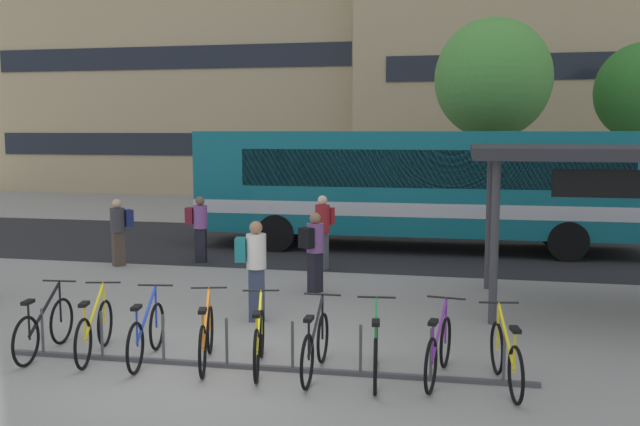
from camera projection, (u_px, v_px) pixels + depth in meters
ground at (220, 365)px, 9.58m from camera, size 200.00×200.00×0.00m
bus_lane_asphalt at (343, 246)px, 19.37m from camera, size 80.00×7.20×0.01m
city_bus at (417, 184)px, 18.75m from camera, size 12.07×2.76×3.20m
bike_rack at (259, 363)px, 9.39m from camera, size 7.37×0.26×0.70m
parked_bicycle_black_0 at (45, 329)px, 9.99m from camera, size 0.52×1.72×0.99m
parked_bicycle_yellow_1 at (95, 331)px, 9.88m from camera, size 0.58×1.69×0.99m
parked_bicycle_blue_2 at (147, 335)px, 9.70m from camera, size 0.52×1.71×0.99m
parked_bicycle_orange_3 at (206, 338)px, 9.55m from camera, size 0.63×1.68×0.99m
parked_bicycle_yellow_4 at (259, 342)px, 9.37m from camera, size 0.58×1.69×0.99m
parked_bicycle_black_5 at (315, 347)px, 9.15m from camera, size 0.52×1.72×0.99m
parked_bicycle_green_6 at (376, 351)px, 8.98m from camera, size 0.52×1.72×0.99m
parked_bicycle_purple_7 at (439, 351)px, 8.98m from camera, size 0.52×1.71×0.99m
parked_bicycle_yellow_8 at (506, 358)px, 8.69m from camera, size 0.52×1.71×0.99m
transit_shelter at (634, 157)px, 12.05m from camera, size 5.58×3.48×2.95m
commuter_red_pack_0 at (323, 227)px, 16.02m from camera, size 0.45×0.59×1.74m
commuter_maroon_pack_1 at (199, 224)px, 16.87m from camera, size 0.56×0.38×1.63m
commuter_navy_pack_2 at (119, 227)px, 16.44m from camera, size 0.58×0.59×1.62m
commuter_teal_pack_3 at (254, 264)px, 11.66m from camera, size 0.57×0.41×1.72m
commuter_black_pack_4 at (314, 247)px, 13.72m from camera, size 0.53×0.61×1.61m
street_tree_1 at (493, 79)px, 22.77m from camera, size 3.83×3.83×6.90m
building_left_wing at (212, 2)px, 39.37m from camera, size 20.75×12.78×21.00m
building_right_wing at (623, 7)px, 33.74m from camera, size 24.75×12.54×18.36m
building_centre_block at (395, 101)px, 53.42m from camera, size 16.93×12.05×10.89m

